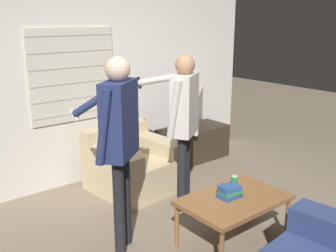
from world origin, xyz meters
name	(u,v)px	position (x,y,z in m)	size (l,w,h in m)	color
ground_plane	(198,245)	(0.00, 0.00, 0.00)	(16.00, 16.00, 0.00)	#7F705B
wall_back	(85,79)	(-0.01, 2.03, 1.28)	(5.20, 0.08, 2.55)	silver
armchair_beige	(132,165)	(0.24, 1.43, 0.29)	(0.99, 0.98, 0.72)	#C6B289
coffee_table	(234,202)	(0.27, -0.16, 0.41)	(0.96, 0.63, 0.45)	brown
tv_stand	(193,143)	(1.48, 1.70, 0.24)	(1.02, 0.49, 0.48)	#33281E
tv	(193,109)	(1.48, 1.70, 0.74)	(0.75, 0.71, 0.53)	#B2B2B7
person_left_standing	(118,132)	(-0.55, 0.42, 1.08)	(0.51, 0.80, 1.71)	black
person_right_standing	(183,114)	(0.38, 0.66, 1.04)	(0.50, 0.83, 1.65)	black
book_stack	(230,192)	(0.25, -0.13, 0.50)	(0.21, 0.17, 0.11)	#284C89
soda_can	(234,182)	(0.42, -0.03, 0.51)	(0.07, 0.07, 0.13)	#238E47
spare_remote	(224,187)	(0.35, 0.02, 0.46)	(0.11, 0.13, 0.02)	black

